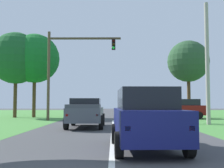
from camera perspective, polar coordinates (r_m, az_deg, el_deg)
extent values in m
plane|color=#424244|center=(15.45, 0.16, -9.35)|extent=(120.00, 120.00, 0.00)
cube|color=navy|center=(9.33, 6.84, -7.87)|extent=(2.07, 4.62, 0.93)
cube|color=black|center=(9.53, 6.60, -2.97)|extent=(1.78, 2.88, 0.67)
cube|color=red|center=(7.01, 3.19, -8.87)|extent=(0.14, 0.06, 0.12)
cube|color=red|center=(7.31, 15.67, -8.52)|extent=(0.14, 0.06, 0.12)
cylinder|color=black|center=(10.69, 0.56, -9.89)|extent=(0.26, 0.73, 0.72)
cylinder|color=black|center=(10.93, 10.77, -9.68)|extent=(0.26, 0.73, 0.72)
cylinder|color=black|center=(7.88, 1.40, -12.06)|extent=(0.26, 0.73, 0.72)
cylinder|color=black|center=(8.21, 15.12, -11.60)|extent=(0.26, 0.73, 0.72)
cube|color=#4C515B|center=(17.59, -5.21, -6.03)|extent=(1.98, 4.81, 0.81)
cube|color=black|center=(17.34, -5.27, -3.81)|extent=(1.73, 1.83, 0.55)
cube|color=#41454E|center=(16.10, -5.68, -4.43)|extent=(1.86, 1.84, 0.20)
cube|color=red|center=(15.34, -9.01, -6.17)|extent=(0.14, 0.06, 0.12)
cube|color=red|center=(15.17, -3.00, -6.24)|extent=(0.14, 0.06, 0.12)
cylinder|color=black|center=(19.20, -7.73, -7.03)|extent=(0.24, 0.80, 0.80)
cylinder|color=black|center=(19.04, -1.86, -7.09)|extent=(0.24, 0.80, 0.80)
cylinder|color=black|center=(16.26, -9.15, -7.61)|extent=(0.24, 0.80, 0.80)
cylinder|color=black|center=(16.07, -2.21, -7.70)|extent=(0.24, 0.80, 0.80)
cylinder|color=brown|center=(25.27, -12.58, 1.65)|extent=(0.24, 0.24, 7.71)
cube|color=#4C3D2B|center=(25.28, -5.45, 9.06)|extent=(6.26, 0.16, 0.16)
cube|color=black|center=(25.04, 0.31, 7.88)|extent=(0.32, 0.28, 0.90)
sphere|color=black|center=(24.95, 0.31, 8.63)|extent=(0.22, 0.22, 0.22)
sphere|color=black|center=(24.89, 0.31, 7.95)|extent=(0.22, 0.22, 0.22)
sphere|color=#1ED83F|center=(24.83, 0.31, 7.27)|extent=(0.22, 0.22, 0.22)
cylinder|color=gray|center=(22.38, 13.01, -4.71)|extent=(0.08, 0.08, 2.20)
cube|color=white|center=(22.35, 13.00, -2.79)|extent=(0.60, 0.03, 0.44)
cube|color=black|center=(22.33, 13.00, -2.79)|extent=(0.52, 0.01, 0.36)
cylinder|color=#4C351E|center=(31.28, 15.13, -2.49)|extent=(0.36, 0.36, 4.28)
sphere|color=#2A4E2E|center=(31.59, 15.01, 4.42)|extent=(4.42, 4.42, 4.42)
cube|color=maroon|center=(28.16, 13.58, -5.12)|extent=(4.79, 2.01, 0.91)
cube|color=black|center=(28.21, 14.03, -3.56)|extent=(2.88, 1.75, 0.60)
cube|color=red|center=(28.54, 8.60, -5.07)|extent=(0.06, 0.14, 0.12)
cube|color=red|center=(26.97, 9.04, -5.14)|extent=(0.06, 0.14, 0.12)
cylinder|color=black|center=(29.46, 16.02, -5.90)|extent=(0.68, 0.24, 0.68)
cylinder|color=black|center=(27.60, 17.05, -6.04)|extent=(0.68, 0.24, 0.68)
cylinder|color=black|center=(28.85, 10.30, -6.04)|extent=(0.68, 0.24, 0.68)
cylinder|color=black|center=(26.95, 10.96, -6.19)|extent=(0.68, 0.24, 0.68)
cylinder|color=#9E998E|center=(20.95, 18.53, 4.02)|extent=(0.28, 0.28, 8.55)
cylinder|color=#4C351E|center=(30.98, -18.81, -2.54)|extent=(0.36, 0.36, 4.14)
sphere|color=#1B5627|center=(31.32, -18.65, 4.93)|extent=(5.35, 5.35, 5.35)
cylinder|color=#4C351E|center=(30.84, -15.32, -2.51)|extent=(0.36, 0.36, 4.24)
sphere|color=#176827|center=(31.18, -15.19, 4.96)|extent=(5.16, 5.16, 5.16)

